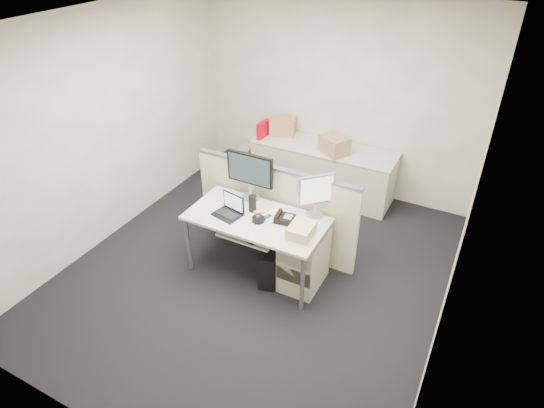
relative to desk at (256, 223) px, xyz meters
The scene contains 29 objects.
floor 0.67m from the desk, ahead, with size 4.00×4.50×0.01m, color black.
ceiling 2.04m from the desk, ahead, with size 4.00×4.50×0.01m, color white.
wall_back 2.35m from the desk, 90.00° to the left, with size 4.00×0.02×2.70m, color silver.
wall_front 2.35m from the desk, 90.00° to the right, with size 4.00×0.02×2.70m, color silver.
wall_left 2.11m from the desk, behind, with size 0.02×4.50×2.70m, color silver.
wall_right 2.11m from the desk, ahead, with size 0.02×4.50×2.70m, color silver.
desk is the anchor object (origin of this frame).
keyboard_tray 0.19m from the desk, 90.00° to the right, with size 0.62×0.32×0.02m, color beige.
drawer_pedestal 0.65m from the desk, ahead, with size 0.40×0.55×0.65m, color #ACA691.
cubicle_partition 0.46m from the desk, 90.00° to the left, with size 2.00×0.06×1.10m, color beige.
back_counter 1.95m from the desk, 90.00° to the left, with size 2.00×0.60×0.72m, color #ACA691.
monitor_main 0.53m from the desk, 128.00° to the left, with size 0.56×0.21×0.56m, color black.
monitor_small 0.70m from the desk, 30.76° to the left, with size 0.40×0.20×0.49m, color #B7B7BC.
laptop 0.36m from the desk, 160.48° to the right, with size 0.29×0.22×0.22m, color black.
trackball 0.12m from the desk, 45.00° to the right, with size 0.13×0.13×0.05m, color black.
desk_phone 0.33m from the desk, 14.93° to the left, with size 0.20×0.17×0.06m, color black.
paper_stack 0.20m from the desk, 38.66° to the left, with size 0.20×0.25×0.01m, color silver.
sticky_pad 0.09m from the desk, behind, with size 0.08×0.08×0.01m, color #FFCA48.
travel_mug 0.21m from the desk, 136.15° to the left, with size 0.08×0.08×0.18m, color black.
banana 0.13m from the desk, 90.00° to the left, with size 0.17×0.04×0.04m, color #FFD448.
cellphone 0.13m from the desk, 26.57° to the left, with size 0.06×0.11×0.01m, color black.
manila_folders 0.57m from the desk, ahead, with size 0.23×0.30×0.11m, color tan.
keyboard 0.23m from the desk, 102.80° to the right, with size 0.41×0.15×0.02m, color black.
pc_tower_desk 0.49m from the desk, 14.04° to the right, with size 0.18×0.46×0.43m, color black.
pc_tower_spare_dark 2.23m from the desk, 131.66° to the left, with size 0.18×0.44×0.41m, color black.
pc_tower_spare_silver 2.45m from the desk, 122.64° to the left, with size 0.19×0.48×0.45m, color #B7B7BC.
cardboard_box_left 2.17m from the desk, 108.85° to the left, with size 0.36×0.27×0.27m, color #AD764F.
cardboard_box_right 1.83m from the desk, 84.12° to the left, with size 0.36×0.28×0.26m, color #AD764F.
red_binder 2.05m from the desk, 116.19° to the left, with size 0.06×0.28×0.26m, color #BC0316.
Camera 1 is at (1.99, -3.47, 3.49)m, focal length 30.00 mm.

